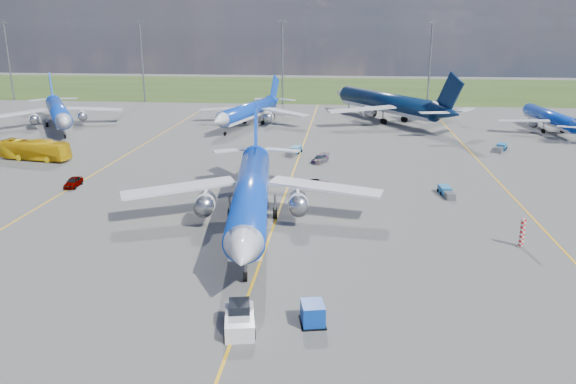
# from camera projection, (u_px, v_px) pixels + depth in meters

# --- Properties ---
(ground) EXTENTS (400.00, 400.00, 0.00)m
(ground) POSITION_uv_depth(u_px,v_px,m) (258.00, 268.00, 52.45)
(ground) COLOR #52524F
(ground) RESTS_ON ground
(grass_strip) EXTENTS (400.00, 80.00, 0.01)m
(grass_strip) POSITION_uv_depth(u_px,v_px,m) (324.00, 89.00, 195.29)
(grass_strip) COLOR #2D4719
(grass_strip) RESTS_ON ground
(taxiway_lines) EXTENTS (60.25, 160.00, 0.02)m
(taxiway_lines) POSITION_uv_depth(u_px,v_px,m) (289.00, 186.00, 78.81)
(taxiway_lines) COLOR #F6AE15
(taxiway_lines) RESTS_ON ground
(floodlight_masts) EXTENTS (202.20, 0.50, 22.70)m
(floodlight_masts) POSITION_uv_depth(u_px,v_px,m) (355.00, 59.00, 152.59)
(floodlight_masts) COLOR slate
(floodlight_masts) RESTS_ON ground
(warning_post) EXTENTS (0.50, 0.50, 3.00)m
(warning_post) POSITION_uv_depth(u_px,v_px,m) (522.00, 233.00, 57.10)
(warning_post) COLOR red
(warning_post) RESTS_ON ground
(bg_jet_nw) EXTENTS (46.02, 49.14, 10.29)m
(bg_jet_nw) POSITION_uv_depth(u_px,v_px,m) (60.00, 128.00, 122.40)
(bg_jet_nw) COLOR #0E3EC5
(bg_jet_nw) RESTS_ON ground
(bg_jet_nnw) EXTENTS (35.92, 42.25, 9.58)m
(bg_jet_nnw) POSITION_uv_depth(u_px,v_px,m) (249.00, 126.00, 125.05)
(bg_jet_nnw) COLOR #0E3EC5
(bg_jet_nnw) RESTS_ON ground
(bg_jet_n) EXTENTS (55.94, 59.27, 12.38)m
(bg_jet_n) POSITION_uv_depth(u_px,v_px,m) (386.00, 121.00, 131.11)
(bg_jet_n) COLOR #071A3B
(bg_jet_n) RESTS_ON ground
(bg_jet_ne) EXTENTS (26.76, 33.64, 8.31)m
(bg_jet_ne) POSITION_uv_depth(u_px,v_px,m) (548.00, 131.00, 118.76)
(bg_jet_ne) COLOR #0E3EC5
(bg_jet_ne) RESTS_ON ground
(main_airliner) EXTENTS (37.43, 46.23, 11.14)m
(main_airliner) POSITION_uv_depth(u_px,v_px,m) (252.00, 226.00, 63.37)
(main_airliner) COLOR #0E3EC5
(main_airliner) RESTS_ON ground
(pushback_tug) EXTENTS (2.89, 5.88, 1.95)m
(pushback_tug) POSITION_uv_depth(u_px,v_px,m) (240.00, 319.00, 41.86)
(pushback_tug) COLOR silver
(pushback_tug) RESTS_ON ground
(uld_container) EXTENTS (2.07, 2.40, 1.68)m
(uld_container) POSITION_uv_depth(u_px,v_px,m) (313.00, 313.00, 42.58)
(uld_container) COLOR #0B3BA7
(uld_container) RESTS_ON ground
(apron_bus) EXTENTS (12.55, 4.95, 3.41)m
(apron_bus) POSITION_uv_depth(u_px,v_px,m) (35.00, 150.00, 93.31)
(apron_bus) COLOR #E5B60D
(apron_bus) RESTS_ON ground
(service_car_a) EXTENTS (1.91, 4.14, 1.37)m
(service_car_a) POSITION_uv_depth(u_px,v_px,m) (73.00, 182.00, 78.26)
(service_car_a) COLOR #999999
(service_car_a) RESTS_ON ground
(service_car_b) EXTENTS (4.34, 2.59, 1.13)m
(service_car_b) POSITION_uv_depth(u_px,v_px,m) (318.00, 184.00, 77.92)
(service_car_b) COLOR #999999
(service_car_b) RESTS_ON ground
(service_car_c) EXTENTS (3.27, 4.58, 1.23)m
(service_car_c) POSITION_uv_depth(u_px,v_px,m) (320.00, 158.00, 92.13)
(service_car_c) COLOR #999999
(service_car_c) RESTS_ON ground
(baggage_tug_w) EXTENTS (1.74, 4.65, 1.02)m
(baggage_tug_w) POSITION_uv_depth(u_px,v_px,m) (446.00, 192.00, 74.40)
(baggage_tug_w) COLOR #1B68A6
(baggage_tug_w) RESTS_ON ground
(baggage_tug_c) EXTENTS (2.49, 5.29, 1.15)m
(baggage_tug_c) POSITION_uv_depth(u_px,v_px,m) (294.00, 151.00, 97.76)
(baggage_tug_c) COLOR #195E9A
(baggage_tug_c) RESTS_ON ground
(baggage_tug_e) EXTENTS (3.30, 5.09, 1.12)m
(baggage_tug_e) POSITION_uv_depth(u_px,v_px,m) (501.00, 148.00, 100.48)
(baggage_tug_e) COLOR #1A619E
(baggage_tug_e) RESTS_ON ground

